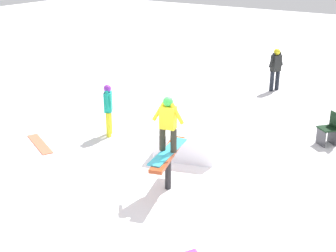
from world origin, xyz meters
The scene contains 8 objects.
ground_plane centered at (0.00, 0.00, 0.00)m, with size 60.00×60.00×0.00m, color white.
rail_feature centered at (0.00, 0.00, 0.72)m, with size 1.85×0.81×0.88m.
snow_kicker_ramp centered at (-2.07, -0.63, 0.35)m, with size 1.80×1.50×0.69m, color white.
main_rider_on_rail centered at (0.00, 0.00, 1.47)m, with size 1.57×0.72×1.24m.
bystander_teal centered at (-1.70, -3.08, 0.83)m, with size 0.54×0.40×1.47m.
bystander_black centered at (-8.37, -0.79, 0.87)m, with size 0.68×0.35×1.55m.
loose_snowboard_coral centered at (-0.15, -4.22, 0.01)m, with size 1.50×0.28×0.02m, color #F5714E.
folding_chair centered at (-4.40, 2.27, 0.41)m, with size 0.62×0.62×0.88m.
Camera 1 is at (7.64, 4.98, 5.02)m, focal length 50.00 mm.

